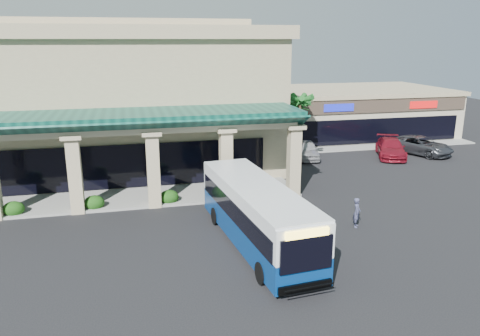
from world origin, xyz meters
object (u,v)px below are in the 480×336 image
object	(u,v)px
car_silver	(307,150)
car_red	(391,148)
pedestrian	(357,212)
car_gray	(420,145)
transit_bus	(257,216)

from	to	relation	value
car_silver	car_red	bearing A→B (deg)	2.62
pedestrian	car_silver	bearing A→B (deg)	18.76
pedestrian	car_silver	world-z (taller)	pedestrian
car_silver	car_gray	bearing A→B (deg)	7.25
car_silver	car_red	world-z (taller)	car_red
transit_bus	car_red	bearing A→B (deg)	36.90
car_gray	pedestrian	bearing A→B (deg)	-157.82
pedestrian	car_gray	distance (m)	19.61
transit_bus	car_gray	bearing A→B (deg)	32.56
transit_bus	pedestrian	xyz separation A→B (m)	(5.98, 1.00, -0.74)
transit_bus	car_gray	xyz separation A→B (m)	(19.50, 15.21, -0.77)
car_red	car_gray	distance (m)	3.16
transit_bus	pedestrian	distance (m)	6.11
car_red	car_gray	xyz separation A→B (m)	(3.15, 0.33, 0.01)
car_silver	car_red	size ratio (longest dim) A/B	0.82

